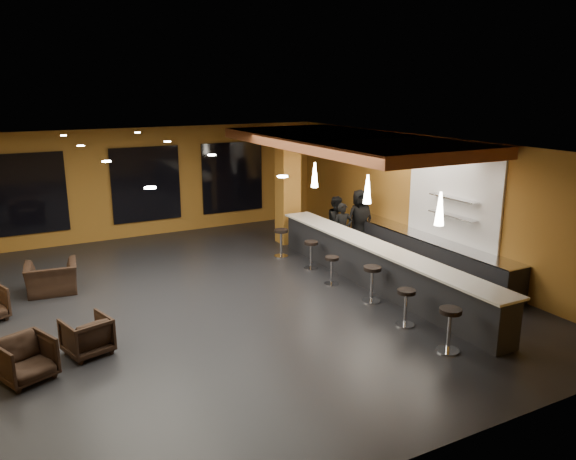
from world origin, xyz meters
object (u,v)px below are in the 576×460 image
staff_c (360,219)px  armchair_b (87,336)px  prep_counter (426,254)px  bar_stool_1 (406,303)px  column (288,187)px  bar_stool_4 (311,251)px  staff_b (337,223)px  pendant_0 (440,209)px  pendant_1 (367,189)px  pendant_2 (315,175)px  bar_counter (377,267)px  armchair_a (26,359)px  bar_stool_3 (332,267)px  bar_stool_2 (372,279)px  staff_a (343,229)px  bar_stool_0 (450,324)px  armchair_d (52,278)px  bar_stool_5 (281,239)px

staff_c → armchair_b: 9.07m
armchair_b → prep_counter: bearing=169.5°
bar_stool_1 → column: bearing=82.8°
prep_counter → bar_stool_4: size_ratio=7.85×
staff_b → bar_stool_4: (-1.64, -1.25, -0.32)m
armchair_b → pendant_0: bearing=150.4°
pendant_1 → pendant_2: 2.50m
staff_c → pendant_1: bearing=-117.5°
pendant_2 → bar_stool_1: pendant_2 is taller
prep_counter → pendant_1: 2.77m
bar_counter → column: column is taller
armchair_a → bar_stool_3: (6.99, 1.52, 0.09)m
staff_c → bar_stool_2: staff_c is taller
staff_a → bar_stool_0: bearing=-84.2°
armchair_d → bar_stool_1: size_ratio=1.47×
armchair_d → bar_stool_4: bearing=174.7°
bar_stool_1 → prep_counter: bearing=42.5°
armchair_a → armchair_d: (0.83, 4.14, -0.00)m
column → staff_c: bearing=-45.0°
bar_stool_2 → bar_counter: bearing=46.8°
column → staff_b: bearing=-56.0°
bar_counter → pendant_2: size_ratio=11.43×
pendant_0 → staff_c: pendant_0 is taller
bar_stool_1 → bar_stool_5: bearing=90.6°
bar_stool_4 → bar_stool_2: bearing=-89.5°
bar_counter → pendant_1: pendant_1 is taller
pendant_0 → staff_b: (0.93, 5.22, -1.54)m
armchair_d → bar_stool_2: (6.35, -4.01, 0.16)m
pendant_1 → armchair_d: (-7.03, 2.79, -1.98)m
bar_stool_3 → armchair_d: bearing=157.0°
staff_a → bar_stool_1: bearing=-87.5°
armchair_b → bar_stool_5: (5.90, 3.65, 0.16)m
pendant_1 → bar_stool_0: bearing=-103.1°
bar_stool_0 → bar_stool_2: size_ratio=1.02×
armchair_d → bar_stool_3: armchair_d is taller
armchair_d → bar_counter: bearing=161.5°
column → pendant_2: bearing=-90.0°
staff_b → bar_stool_0: (-1.84, -6.62, -0.26)m
pendant_2 → bar_stool_3: 3.12m
prep_counter → pendant_2: bearing=128.7°
bar_counter → bar_stool_2: (-0.68, -0.72, 0.04)m
column → bar_stool_5: bearing=-125.1°
pendant_1 → bar_stool_4: pendant_1 is taller
staff_b → armchair_a: size_ratio=1.98×
bar_stool_5 → staff_c: bearing=-7.0°
bar_counter → staff_b: staff_b is taller
column → bar_stool_2: (-0.68, -5.32, -1.21)m
bar_counter → staff_a: bearing=74.0°
staff_a → staff_c: staff_c is taller
armchair_d → bar_stool_0: bar_stool_0 is taller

